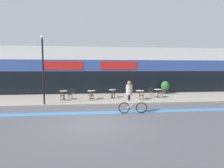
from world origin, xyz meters
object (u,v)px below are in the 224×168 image
object	(u,v)px
planter_pot	(165,87)
cafe_chair_4_side	(152,92)
bistro_table_2	(112,92)
cafe_chair_0_near	(62,95)
lamp_post	(43,65)
bistro_table_1	(91,93)
cafe_chair_2_near	(113,93)
cafe_chair_3_near	(142,94)
cafe_chair_0_side	(71,94)
cafe_chair_4_near	(161,93)
bistro_table_4	(158,92)
bistro_table_3	(140,93)
bistro_table_0	(64,93)
cafe_chair_1_near	(91,94)
cyclist_0	(130,96)

from	to	relation	value
planter_pot	cafe_chair_4_side	bearing A→B (deg)	-135.95
bistro_table_2	cafe_chair_0_near	size ratio (longest dim) A/B	0.81
planter_pot	lamp_post	xyz separation A→B (m)	(-11.34, -4.37, 2.21)
bistro_table_1	cafe_chair_2_near	distance (m)	1.93
cafe_chair_2_near	cafe_chair_3_near	bearing A→B (deg)	-117.87
cafe_chair_0_side	cafe_chair_3_near	distance (m)	6.10
cafe_chair_3_near	planter_pot	xyz separation A→B (m)	(3.59, 3.60, 0.22)
planter_pot	lamp_post	size ratio (longest dim) A/B	0.26
cafe_chair_0_near	cafe_chair_4_near	xyz separation A→B (m)	(8.61, 0.34, 0.00)
bistro_table_4	lamp_post	xyz separation A→B (m)	(-9.73, -2.21, 2.42)
lamp_post	cafe_chair_4_side	bearing A→B (deg)	13.61
cafe_chair_4_near	bistro_table_3	bearing A→B (deg)	87.88
cafe_chair_4_near	cafe_chair_4_side	size ratio (longest dim) A/B	1.00
cafe_chair_0_near	cafe_chair_0_side	xyz separation A→B (m)	(0.62, 0.61, 0.00)
bistro_table_2	planter_pot	size ratio (longest dim) A/B	0.55
bistro_table_0	bistro_table_1	bearing A→B (deg)	0.83
bistro_table_2	cafe_chair_0_side	bearing A→B (deg)	-169.85
cafe_chair_1_near	cyclist_0	distance (m)	4.87
cafe_chair_2_near	cyclist_0	size ratio (longest dim) A/B	0.44
cafe_chair_4_near	lamp_post	world-z (taller)	lamp_post
cafe_chair_2_near	bistro_table_1	bearing A→B (deg)	88.08
cafe_chair_1_near	cafe_chair_2_near	xyz separation A→B (m)	(1.93, 0.62, 0.00)
bistro_table_3	cafe_chair_1_near	size ratio (longest dim) A/B	0.84
cafe_chair_0_side	cafe_chair_3_near	xyz separation A→B (m)	(6.00, -1.10, 0.00)
bistro_table_0	cyclist_0	xyz separation A→B (m)	(4.86, -4.75, 0.47)
cafe_chair_3_near	cyclist_0	world-z (taller)	cyclist_0
cafe_chair_0_near	cafe_chair_4_near	distance (m)	8.62
cafe_chair_2_near	lamp_post	world-z (taller)	lamp_post
bistro_table_2	cafe_chair_0_side	distance (m)	3.76
cafe_chair_3_near	cafe_chair_0_side	bearing A→B (deg)	86.64
cafe_chair_1_near	cafe_chair_2_near	size ratio (longest dim) A/B	1.00
lamp_post	cafe_chair_0_near	bearing A→B (deg)	47.69
cafe_chair_3_near	bistro_table_1	bearing A→B (deg)	81.87
cafe_chair_0_side	cafe_chair_3_near	size ratio (longest dim) A/B	1.00
bistro_table_3	bistro_table_1	bearing A→B (deg)	173.05
cafe_chair_2_near	planter_pot	distance (m)	6.39
cafe_chair_2_near	lamp_post	size ratio (longest dim) A/B	0.18
cafe_chair_4_side	cyclist_0	xyz separation A→B (m)	(-3.11, -5.09, 0.50)
cafe_chair_2_near	cafe_chair_4_side	world-z (taller)	same
bistro_table_0	cafe_chair_2_near	distance (m)	4.33
bistro_table_4	planter_pot	world-z (taller)	planter_pot
bistro_table_4	cafe_chair_4_side	distance (m)	0.63
cafe_chair_0_near	cafe_chair_2_near	bearing A→B (deg)	-84.35
bistro_table_2	cafe_chair_1_near	size ratio (longest dim) A/B	0.81
bistro_table_0	cafe_chair_0_side	xyz separation A→B (m)	(0.62, -0.01, -0.02)
bistro_table_3	cafe_chair_4_side	distance (m)	1.57
cafe_chair_3_near	cafe_chair_1_near	bearing A→B (deg)	90.03
cafe_chair_0_near	cafe_chair_3_near	xyz separation A→B (m)	(6.62, -0.48, 0.00)
bistro_table_2	lamp_post	world-z (taller)	lamp_post
bistro_table_1	cafe_chair_1_near	bearing A→B (deg)	-90.75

